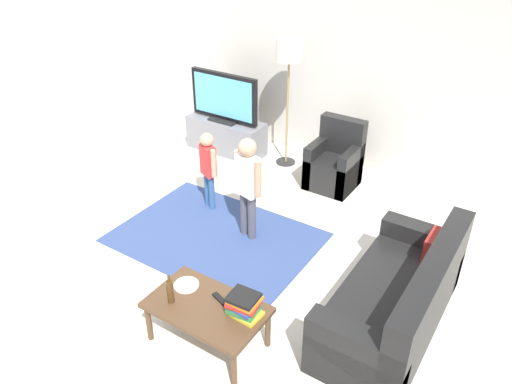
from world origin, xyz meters
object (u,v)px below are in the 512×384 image
Objects in this scene: tv_stand at (226,136)px; book_stack at (244,305)px; floor_lamp at (289,57)px; child_near_tv at (208,164)px; couch at (401,303)px; plate at (186,285)px; child_center at (248,180)px; coffee_table at (207,310)px; bottle at (170,291)px; tv at (224,98)px; tv_remote at (220,299)px; armchair at (335,164)px.

tv_stand is 3.90m from book_stack.
tv_stand is at bearing 128.36° from book_stack.
child_near_tv is (-0.19, -1.54, -0.95)m from floor_lamp.
couch is 6.21× the size of book_stack.
book_stack is at bearing -0.47° from plate.
plate is (1.04, -1.66, -0.17)m from child_near_tv.
coffee_table is at bearing -68.27° from child_center.
plate is at bearing -77.92° from child_center.
child_near_tv is 2.16m from bottle.
child_center is (0.74, -0.25, 0.13)m from child_near_tv.
child_near_tv is 1.96m from plate.
bottle is at bearing -60.70° from tv.
child_center reaches higher than child_near_tv.
child_center reaches higher than coffee_table.
bottle is at bearing -60.55° from child_near_tv.
book_stack reaches higher than tv_remote.
child_near_tv is at bearing 127.33° from coffee_table.
armchair is at bearing 90.25° from bottle.
tv_stand is 1.62m from floor_lamp.
floor_lamp reaches higher than plate.
coffee_table is (2.10, -3.15, 0.13)m from tv_stand.
tv_stand is at bearing 123.73° from coffee_table.
tv_remote is at bearing -143.17° from couch.
couch is 2.60m from armchair.
tv_stand is at bearing 118.72° from child_near_tv.
couch is 1.69m from coffee_table.
book_stack is at bearing -51.64° from tv_stand.
armchair reaches higher than book_stack.
tv is 3.79× the size of book_stack.
floor_lamp is at bearing 107.10° from child_center.
bottle is at bearing -125.16° from tv_remote.
armchair is 0.90× the size of child_near_tv.
book_stack is at bearing -57.08° from child_center.
bottle is at bearing -84.88° from plate.
bottle reaches higher than tv_remote.
plate is (-1.61, -0.96, 0.14)m from couch.
book_stack is 0.63m from bottle.
armchair is at bearing 128.11° from couch.
tv_remote is at bearing 67.38° from coffee_table.
plate is at bearing -157.91° from tv_remote.
child_center reaches higher than plate.
tv_remote is at bearing -64.87° from child_center.
book_stack is 0.28m from tv_remote.
book_stack reaches higher than coffee_table.
bottle reaches higher than plate.
plate is (1.80, -3.05, 0.18)m from tv_stand.
plate is at bearing 179.53° from book_stack.
child_near_tv reaches higher than coffee_table.
coffee_table is (0.29, -3.11, 0.07)m from armchair.
couch is 8.18× the size of plate.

